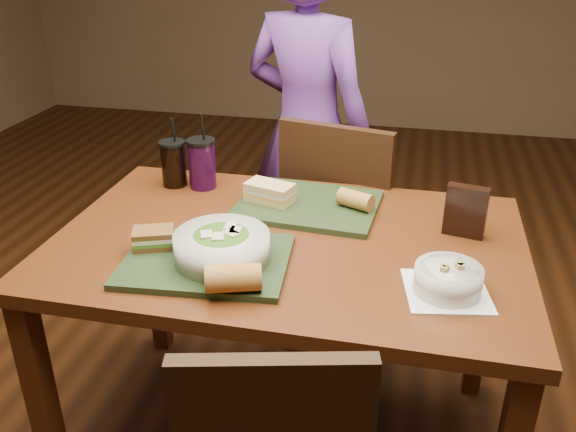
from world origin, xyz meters
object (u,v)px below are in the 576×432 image
object	(u,v)px
salad_bowl	(222,245)
soup_bowl	(448,279)
tray_far	(308,205)
tray_near	(207,261)
sandwich_far	(270,192)
dining_table	(288,266)
diner	(307,131)
baguette_far	(355,200)
cup_berry	(202,163)
cup_cola	(174,163)
chip_bag	(466,211)
chair_far	(336,225)
baguette_near	(233,278)
sandwich_near	(154,238)

from	to	relation	value
salad_bowl	soup_bowl	distance (m)	0.56
tray_far	salad_bowl	size ratio (longest dim) A/B	1.72
tray_near	sandwich_far	world-z (taller)	sandwich_far
dining_table	tray_near	world-z (taller)	tray_near
dining_table	diner	bearing A→B (deg)	97.50
baguette_far	cup_berry	xyz separation A→B (m)	(-0.52, 0.09, 0.04)
cup_cola	cup_berry	size ratio (longest dim) A/B	0.93
salad_bowl	chip_bag	size ratio (longest dim) A/B	1.65
salad_bowl	baguette_far	size ratio (longest dim) A/B	2.29
chair_far	tray_near	world-z (taller)	chair_far
cup_cola	tray_near	bearing A→B (deg)	-59.57
sandwich_far	cup_berry	size ratio (longest dim) A/B	0.63
dining_table	chip_bag	xyz separation A→B (m)	(0.48, 0.13, 0.16)
dining_table	baguette_near	xyz separation A→B (m)	(-0.06, -0.31, 0.14)
chair_far	soup_bowl	distance (m)	0.87
chair_far	baguette_far	size ratio (longest dim) A/B	8.79
sandwich_far	tray_far	bearing A→B (deg)	6.65
diner	tray_far	world-z (taller)	diner
baguette_far	cup_cola	xyz separation A→B (m)	(-0.62, 0.09, 0.03)
chip_bag	sandwich_far	bearing A→B (deg)	-174.97
tray_far	baguette_far	size ratio (longest dim) A/B	3.93
tray_near	tray_far	bearing A→B (deg)	64.14
diner	sandwich_far	xyz separation A→B (m)	(0.01, -0.69, 0.02)
diner	sandwich_far	size ratio (longest dim) A/B	9.60
soup_bowl	sandwich_far	xyz separation A→B (m)	(-0.53, 0.38, 0.01)
chair_far	sandwich_far	xyz separation A→B (m)	(-0.16, -0.37, 0.28)
sandwich_near	baguette_far	world-z (taller)	baguette_far
dining_table	chair_far	size ratio (longest dim) A/B	1.39
sandwich_near	soup_bowl	bearing A→B (deg)	-2.12
diner	baguette_far	bearing A→B (deg)	131.77
tray_near	soup_bowl	world-z (taller)	soup_bowl
tray_near	baguette_near	xyz separation A→B (m)	(0.11, -0.13, 0.04)
soup_bowl	baguette_near	bearing A→B (deg)	-165.16
tray_near	salad_bowl	xyz separation A→B (m)	(0.04, 0.00, 0.05)
chair_far	salad_bowl	distance (m)	0.82
sandwich_near	cup_berry	distance (m)	0.45
salad_bowl	cup_berry	xyz separation A→B (m)	(-0.22, 0.48, 0.02)
baguette_near	tray_near	bearing A→B (deg)	131.27
sandwich_near	chip_bag	distance (m)	0.85
dining_table	diner	size ratio (longest dim) A/B	0.84
tray_far	chip_bag	world-z (taller)	chip_bag
tray_far	cup_berry	bearing A→B (deg)	167.01
tray_far	cup_cola	size ratio (longest dim) A/B	1.78
baguette_far	baguette_near	bearing A→B (deg)	-113.30
tray_near	cup_cola	world-z (taller)	cup_cola
diner	cup_cola	xyz separation A→B (m)	(-0.34, -0.59, 0.05)
tray_near	cup_berry	distance (m)	0.52
diner	cup_berry	xyz separation A→B (m)	(-0.24, -0.59, 0.06)
sandwich_far	baguette_far	bearing A→B (deg)	1.50
cup_berry	sandwich_near	bearing A→B (deg)	-86.76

